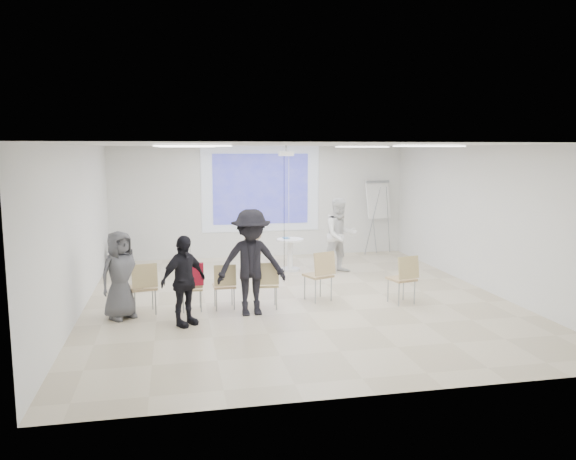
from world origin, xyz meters
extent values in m
cube|color=beige|center=(0.00, 0.00, -0.05)|extent=(8.00, 9.00, 0.10)
cube|color=white|center=(0.00, 0.00, 3.05)|extent=(8.00, 9.00, 0.10)
cube|color=silver|center=(0.00, 4.55, 1.50)|extent=(8.00, 0.10, 3.00)
cube|color=silver|center=(-4.05, 0.00, 1.50)|extent=(0.10, 9.00, 3.00)
cube|color=silver|center=(4.05, 0.00, 1.50)|extent=(0.10, 9.00, 3.00)
cube|color=silver|center=(0.00, 4.49, 1.85)|extent=(3.20, 0.01, 2.30)
cube|color=#373BBB|center=(0.00, 4.47, 1.85)|extent=(2.60, 0.01, 1.90)
cylinder|color=white|center=(0.40, 2.53, 0.03)|extent=(0.48, 0.48, 0.05)
cylinder|color=white|center=(0.40, 2.53, 0.38)|extent=(0.13, 0.13, 0.70)
cylinder|color=white|center=(0.40, 2.53, 0.76)|extent=(0.66, 0.66, 0.04)
cube|color=white|center=(0.46, 2.50, 0.78)|extent=(0.24, 0.20, 0.01)
cube|color=#4188C4|center=(0.32, 2.59, 0.79)|extent=(0.15, 0.22, 0.02)
imported|color=tan|center=(-0.55, 2.26, 0.86)|extent=(0.76, 0.68, 1.73)
imported|color=white|center=(1.53, 2.10, 0.99)|extent=(1.09, 0.94, 1.97)
cube|color=white|center=(-0.37, 2.51, 1.14)|extent=(0.09, 0.12, 0.04)
cube|color=white|center=(1.35, 2.35, 1.33)|extent=(0.07, 0.14, 0.04)
cube|color=tan|center=(-2.89, -0.44, 0.47)|extent=(0.51, 0.51, 0.04)
cube|color=tan|center=(-2.85, -0.65, 0.73)|extent=(0.45, 0.17, 0.42)
cylinder|color=gray|center=(-3.03, -0.65, 0.23)|extent=(0.03, 0.03, 0.46)
cylinder|color=gray|center=(-2.68, -0.59, 0.23)|extent=(0.03, 0.03, 0.46)
cylinder|color=gray|center=(-3.09, -0.30, 0.23)|extent=(0.03, 0.03, 0.46)
cylinder|color=gray|center=(-2.75, -0.24, 0.23)|extent=(0.03, 0.03, 0.46)
cube|color=#D0B678|center=(-2.04, -0.44, 0.41)|extent=(0.39, 0.39, 0.04)
cube|color=tan|center=(-2.04, -0.62, 0.64)|extent=(0.39, 0.08, 0.37)
cylinder|color=gray|center=(-2.20, -0.59, 0.20)|extent=(0.02, 0.02, 0.40)
cylinder|color=gray|center=(-1.88, -0.59, 0.20)|extent=(0.02, 0.02, 0.40)
cylinder|color=gray|center=(-2.20, -0.28, 0.20)|extent=(0.02, 0.02, 0.40)
cylinder|color=gray|center=(-1.89, -0.28, 0.20)|extent=(0.02, 0.02, 0.40)
cube|color=tan|center=(-1.45, -0.42, 0.43)|extent=(0.41, 0.41, 0.04)
cube|color=tan|center=(-1.45, -0.61, 0.66)|extent=(0.40, 0.09, 0.38)
cylinder|color=gray|center=(-1.61, -0.59, 0.21)|extent=(0.02, 0.02, 0.42)
cylinder|color=gray|center=(-1.29, -0.58, 0.21)|extent=(0.02, 0.02, 0.42)
cylinder|color=gray|center=(-1.61, -0.27, 0.21)|extent=(0.02, 0.02, 0.42)
cylinder|color=gray|center=(-1.29, -0.26, 0.21)|extent=(0.02, 0.02, 0.42)
cube|color=tan|center=(-0.68, -0.55, 0.44)|extent=(0.45, 0.45, 0.04)
cube|color=tan|center=(-0.70, -0.75, 0.69)|extent=(0.42, 0.12, 0.40)
cylinder|color=gray|center=(-0.86, -0.70, 0.22)|extent=(0.02, 0.02, 0.43)
cylinder|color=#92969A|center=(-0.53, -0.73, 0.22)|extent=(0.02, 0.02, 0.43)
cylinder|color=gray|center=(-0.83, -0.37, 0.22)|extent=(0.02, 0.02, 0.43)
cylinder|color=gray|center=(-0.49, -0.40, 0.22)|extent=(0.02, 0.02, 0.43)
cube|color=tan|center=(0.39, -0.22, 0.49)|extent=(0.59, 0.59, 0.04)
cube|color=tan|center=(0.46, -0.43, 0.77)|extent=(0.46, 0.24, 0.44)
cylinder|color=#919499|center=(0.28, -0.46, 0.24)|extent=(0.03, 0.03, 0.48)
cylinder|color=gray|center=(0.63, -0.33, 0.24)|extent=(0.03, 0.03, 0.48)
cylinder|color=gray|center=(0.15, -0.11, 0.24)|extent=(0.03, 0.03, 0.48)
cylinder|color=#92959A|center=(0.50, 0.02, 0.24)|extent=(0.03, 0.03, 0.48)
cube|color=tan|center=(1.89, -0.74, 0.47)|extent=(0.53, 0.53, 0.04)
cube|color=tan|center=(1.94, -0.95, 0.73)|extent=(0.45, 0.18, 0.42)
cylinder|color=gray|center=(1.76, -0.95, 0.23)|extent=(0.03, 0.03, 0.46)
cylinder|color=#96999E|center=(2.11, -0.88, 0.23)|extent=(0.03, 0.03, 0.46)
cylinder|color=#97999F|center=(1.68, -0.61, 0.23)|extent=(0.03, 0.03, 0.46)
cylinder|color=#96999F|center=(2.03, -0.53, 0.23)|extent=(0.03, 0.03, 0.46)
cube|color=maroon|center=(-2.04, -0.66, 0.72)|extent=(0.42, 0.10, 0.40)
imported|color=black|center=(-1.45, -0.40, 0.46)|extent=(0.32, 0.23, 0.02)
imported|color=black|center=(-2.19, -1.30, 0.87)|extent=(1.17, 1.10, 1.74)
imported|color=black|center=(-1.01, -0.90, 1.07)|extent=(1.42, 0.83, 2.14)
imported|color=#55555A|center=(-3.26, -0.68, 0.86)|extent=(1.00, 0.94, 1.72)
cylinder|color=gray|center=(3.02, 4.00, 0.96)|extent=(0.40, 0.13, 1.88)
cylinder|color=gray|center=(3.53, 4.14, 0.96)|extent=(0.30, 0.31, 1.88)
cylinder|color=#93979B|center=(3.19, 4.40, 0.96)|extent=(0.14, 0.41, 1.88)
cube|color=white|center=(3.24, 4.19, 1.54)|extent=(0.78, 0.41, 1.05)
cube|color=gray|center=(3.23, 4.23, 2.02)|extent=(0.75, 0.27, 0.07)
cube|color=black|center=(-3.63, 3.59, 0.25)|extent=(0.57, 0.52, 0.45)
cube|color=gray|center=(-3.63, 3.59, 0.58)|extent=(0.40, 0.38, 0.20)
cylinder|color=black|center=(-3.74, 3.39, 0.03)|extent=(0.07, 0.07, 0.05)
cylinder|color=black|center=(-3.41, 3.54, 0.03)|extent=(0.07, 0.07, 0.05)
cylinder|color=black|center=(-3.86, 3.63, 0.03)|extent=(0.07, 0.07, 0.05)
cylinder|color=black|center=(-3.53, 3.79, 0.03)|extent=(0.07, 0.07, 0.05)
cube|color=white|center=(0.10, 1.50, 2.82)|extent=(0.30, 0.25, 0.10)
cylinder|color=gray|center=(0.10, 1.50, 2.93)|extent=(0.04, 0.04, 0.14)
cylinder|color=black|center=(0.04, 1.42, 1.39)|extent=(0.01, 0.01, 2.77)
cylinder|color=white|center=(0.14, 1.40, 1.39)|extent=(0.01, 0.01, 2.77)
cube|color=white|center=(-2.00, 2.00, 2.97)|extent=(1.20, 0.30, 0.02)
cube|color=white|center=(2.00, 2.00, 2.97)|extent=(1.20, 0.30, 0.02)
cube|color=white|center=(-2.00, -1.50, 2.97)|extent=(1.20, 0.30, 0.02)
cube|color=white|center=(2.00, -1.50, 2.97)|extent=(1.20, 0.30, 0.02)
camera|label=1|loc=(-2.30, -10.52, 2.92)|focal=35.00mm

